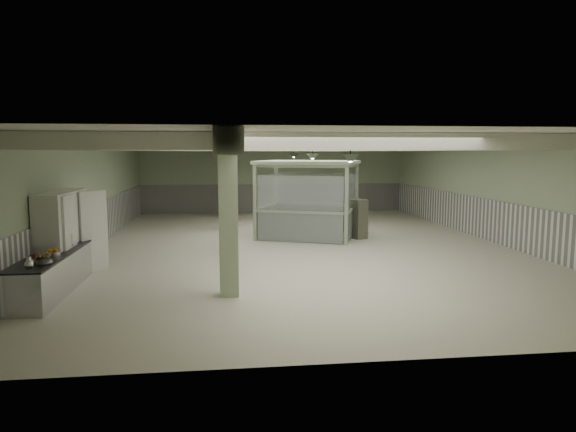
{
  "coord_description": "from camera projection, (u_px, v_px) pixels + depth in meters",
  "views": [
    {
      "loc": [
        -2.55,
        -17.37,
        3.22
      ],
      "look_at": [
        -0.69,
        -2.14,
        1.3
      ],
      "focal_mm": 32.0,
      "sensor_mm": 36.0,
      "label": 1
    }
  ],
  "objects": [
    {
      "name": "pitcher_near",
      "position": [
        29.0,
        264.0,
        10.13
      ],
      "size": [
        0.19,
        0.21,
        0.26
      ],
      "primitive_type": null,
      "rotation": [
        0.0,
        0.0,
        -0.05
      ],
      "color": "silver",
      "rests_on": "prep_counter"
    },
    {
      "name": "wall_right",
      "position": [
        493.0,
        192.0,
        18.43
      ],
      "size": [
        0.02,
        20.0,
        3.6
      ],
      "primitive_type": "cube",
      "color": "#98AC89",
      "rests_on": "floor"
    },
    {
      "name": "floor",
      "position": [
        300.0,
        245.0,
        17.81
      ],
      "size": [
        20.0,
        20.0,
        0.0
      ],
      "primitive_type": "plane",
      "color": "beige",
      "rests_on": "ground"
    },
    {
      "name": "pitcher_far",
      "position": [
        78.0,
        236.0,
        13.42
      ],
      "size": [
        0.2,
        0.22,
        0.26
      ],
      "primitive_type": null,
      "rotation": [
        0.0,
        0.0,
        -0.15
      ],
      "color": "silver",
      "rests_on": "prep_counter"
    },
    {
      "name": "guard_booth",
      "position": [
        308.0,
        187.0,
        19.4
      ],
      "size": [
        4.44,
        4.13,
        2.89
      ],
      "rotation": [
        0.0,
        0.0,
        -0.38
      ],
      "color": "gray",
      "rests_on": "floor"
    },
    {
      "name": "veg_colander",
      "position": [
        42.0,
        259.0,
        10.66
      ],
      "size": [
        0.49,
        0.49,
        0.2
      ],
      "primitive_type": null,
      "rotation": [
        0.0,
        0.0,
        -0.1
      ],
      "color": "#3B3A3F",
      "rests_on": "prep_counter"
    },
    {
      "name": "pendant_back",
      "position": [
        294.0,
        156.0,
        22.91
      ],
      "size": [
        0.44,
        0.44,
        0.22
      ],
      "primitive_type": "cone",
      "rotation": [
        3.14,
        0.0,
        0.0
      ],
      "color": "#2D3B2C",
      "rests_on": "ceiling"
    },
    {
      "name": "wainscot_right",
      "position": [
        491.0,
        221.0,
        18.56
      ],
      "size": [
        0.05,
        19.9,
        1.5
      ],
      "primitive_type": "cube",
      "color": "silver",
      "rests_on": "floor"
    },
    {
      "name": "girder",
      "position": [
        226.0,
        147.0,
        17.09
      ],
      "size": [
        0.45,
        19.9,
        0.4
      ],
      "primitive_type": "cube",
      "color": "silver",
      "rests_on": "ceiling"
    },
    {
      "name": "wainscot_left",
      "position": [
        91.0,
        227.0,
        16.88
      ],
      "size": [
        0.05,
        19.9,
        1.5
      ],
      "primitive_type": "cube",
      "color": "silver",
      "rests_on": "floor"
    },
    {
      "name": "beam_f",
      "position": [
        284.0,
        147.0,
        22.31
      ],
      "size": [
        13.9,
        0.35,
        0.32
      ],
      "primitive_type": "cube",
      "color": "silver",
      "rests_on": "ceiling"
    },
    {
      "name": "filing_cabinet",
      "position": [
        357.0,
        219.0,
        19.18
      ],
      "size": [
        0.71,
        0.81,
        1.46
      ],
      "primitive_type": "cube",
      "rotation": [
        0.0,
        0.0,
        0.43
      ],
      "color": "#5E6050",
      "rests_on": "floor"
    },
    {
      "name": "orange_bowl",
      "position": [
        54.0,
        254.0,
        11.43
      ],
      "size": [
        0.36,
        0.36,
        0.1
      ],
      "primitive_type": "cylinder",
      "rotation": [
        0.0,
        0.0,
        -0.37
      ],
      "color": "#B2B2B7",
      "rests_on": "prep_counter"
    },
    {
      "name": "beam_a",
      "position": [
        357.0,
        142.0,
        10.0
      ],
      "size": [
        13.9,
        0.35,
        0.32
      ],
      "primitive_type": "cube",
      "color": "silver",
      "rests_on": "ceiling"
    },
    {
      "name": "beam_e",
      "position": [
        291.0,
        147.0,
        19.85
      ],
      "size": [
        13.9,
        0.35,
        0.32
      ],
      "primitive_type": "cube",
      "color": "silver",
      "rests_on": "ceiling"
    },
    {
      "name": "beam_g",
      "position": [
        278.0,
        148.0,
        24.77
      ],
      "size": [
        13.9,
        0.35,
        0.32
      ],
      "primitive_type": "cube",
      "color": "silver",
      "rests_on": "ceiling"
    },
    {
      "name": "wainscot_back",
      "position": [
        273.0,
        198.0,
        27.54
      ],
      "size": [
        13.9,
        0.05,
        1.5
      ],
      "primitive_type": "cube",
      "color": "silver",
      "rests_on": "floor"
    },
    {
      "name": "column_d",
      "position": [
        226.0,
        181.0,
        25.17
      ],
      "size": [
        0.42,
        0.42,
        3.6
      ],
      "primitive_type": "cube",
      "color": "#ACBF9A",
      "rests_on": "floor"
    },
    {
      "name": "wall_back",
      "position": [
        273.0,
        179.0,
        27.44
      ],
      "size": [
        14.0,
        0.02,
        3.6
      ],
      "primitive_type": "cube",
      "color": "#98AC89",
      "rests_on": "floor"
    },
    {
      "name": "beam_d",
      "position": [
        301.0,
        146.0,
        17.39
      ],
      "size": [
        13.9,
        0.35,
        0.32
      ],
      "primitive_type": "cube",
      "color": "silver",
      "rests_on": "ceiling"
    },
    {
      "name": "beam_b",
      "position": [
        331.0,
        144.0,
        12.46
      ],
      "size": [
        13.9,
        0.35,
        0.32
      ],
      "primitive_type": "cube",
      "color": "silver",
      "rests_on": "ceiling"
    },
    {
      "name": "walkin_cooler",
      "position": [
        64.0,
        235.0,
        12.94
      ],
      "size": [
        1.03,
        2.49,
        2.28
      ],
      "color": "silver",
      "rests_on": "floor"
    },
    {
      "name": "column_c",
      "position": [
        227.0,
        186.0,
        21.23
      ],
      "size": [
        0.42,
        0.42,
        3.6
      ],
      "primitive_type": "cube",
      "color": "#ACBF9A",
      "rests_on": "floor"
    },
    {
      "name": "wall_front",
      "position": [
        397.0,
        247.0,
        7.74
      ],
      "size": [
        14.0,
        0.02,
        3.6
      ],
      "primitive_type": "cube",
      "color": "#98AC89",
      "rests_on": "floor"
    },
    {
      "name": "wall_left",
      "position": [
        89.0,
        196.0,
        16.74
      ],
      "size": [
        0.02,
        20.0,
        3.6
      ],
      "primitive_type": "cube",
      "color": "#98AC89",
      "rests_on": "floor"
    },
    {
      "name": "ceiling",
      "position": [
        301.0,
        141.0,
        17.36
      ],
      "size": [
        14.0,
        20.0,
        0.02
      ],
      "primitive_type": "cube",
      "color": "white",
      "rests_on": "wall_back"
    },
    {
      "name": "pendant_front",
      "position": [
        350.0,
        159.0,
        12.57
      ],
      "size": [
        0.44,
        0.44,
        0.22
      ],
      "primitive_type": "cone",
      "rotation": [
        3.14,
        0.0,
        0.0
      ],
      "color": "#2D3B2C",
      "rests_on": "ceiling"
    },
    {
      "name": "beam_c",
      "position": [
        313.0,
        145.0,
        14.92
      ],
      "size": [
        13.9,
        0.35,
        0.32
      ],
      "primitive_type": "cube",
      "color": "silver",
      "rests_on": "ceiling"
    },
    {
      "name": "prep_counter",
      "position": [
        60.0,
        267.0,
        12.33
      ],
      "size": [
        0.88,
        5.01,
        0.91
      ],
      "color": "silver",
      "rests_on": "floor"
    },
    {
      "name": "column_a",
      "position": [
        228.0,
        216.0,
        11.38
      ],
      "size": [
        0.42,
        0.42,
        3.6
      ],
      "primitive_type": "cube",
      "color": "#ACBF9A",
      "rests_on": "floor"
    },
    {
      "name": "column_b",
      "position": [
        227.0,
        197.0,
        16.3
      ],
      "size": [
        0.42,
        0.42,
        3.6
      ],
      "primitive_type": "cube",
      "color": "#ACBF9A",
      "rests_on": "floor"
    },
    {
      "name": "pendant_mid",
      "position": [
        313.0,
        157.0,
        17.99
      ],
      "size": [
        0.44,
        0.44,
        0.22
      ],
      "primitive_type": "cone",
      "rotation": [
        3.14,
        0.0,
        0.0
      ],
      "color": "#2D3B2C",
      "rests_on": "ceiling"
    }
  ]
}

